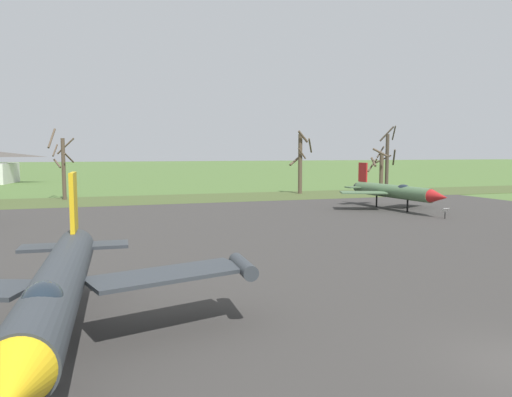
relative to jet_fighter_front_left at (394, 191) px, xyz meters
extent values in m
cube|color=#383533|center=(-17.26, -15.31, -1.87)|extent=(70.80, 55.25, 0.05)
cube|color=#45532A|center=(-17.26, 18.31, -1.86)|extent=(130.80, 12.00, 0.06)
cylinder|color=#4C6B47|center=(-0.02, 0.41, -0.04)|extent=(1.84, 11.26, 1.29)
cone|color=#B21E1E|center=(0.30, -6.19, -0.04)|extent=(1.29, 2.07, 1.19)
cylinder|color=black|center=(-0.31, 6.27, -0.04)|extent=(0.94, 0.76, 0.91)
ellipsoid|color=#19232D|center=(0.07, -1.41, 0.32)|extent=(0.91, 1.72, 0.86)
cube|color=#4C6B47|center=(-2.86, 1.00, -0.13)|extent=(4.90, 3.83, 0.12)
cube|color=#4C6B47|center=(2.75, 1.27, -0.13)|extent=(4.94, 4.12, 0.12)
cube|color=#B21E1E|center=(-0.27, 5.49, 1.64)|extent=(0.23, 1.49, 2.06)
cube|color=#4C6B47|center=(-1.37, 5.35, 0.06)|extent=(1.74, 1.29, 0.12)
cube|color=#4C6B47|center=(0.83, 5.46, 0.06)|extent=(1.74, 1.29, 0.12)
cylinder|color=black|center=(0.10, -2.05, -1.29)|extent=(0.17, 0.17, 1.21)
cylinder|color=black|center=(-0.14, 2.88, -1.29)|extent=(0.17, 0.17, 1.21)
cylinder|color=black|center=(0.35, -6.99, -1.57)|extent=(0.08, 0.08, 0.64)
cube|color=white|center=(0.35, -6.99, -1.08)|extent=(0.67, 0.36, 0.31)
cylinder|color=#33383D|center=(-29.07, -26.60, 0.07)|extent=(2.01, 11.91, 1.37)
cone|color=yellow|center=(-29.43, -33.27, 0.07)|extent=(1.34, 1.57, 1.26)
cylinder|color=black|center=(-28.73, -20.41, 0.07)|extent=(1.00, 0.80, 0.96)
ellipsoid|color=#19232D|center=(-29.23, -29.67, 0.45)|extent=(0.94, 1.77, 0.88)
cube|color=#33383D|center=(-25.85, -26.09, -0.03)|extent=(5.31, 3.14, 0.13)
cylinder|color=#33383D|center=(-23.34, -25.81, -0.03)|extent=(0.63, 2.21, 0.51)
cube|color=yellow|center=(-28.78, -21.26, 1.89)|extent=(0.25, 1.65, 2.28)
cube|color=#33383D|center=(-29.91, -21.26, 0.17)|extent=(1.79, 1.37, 0.13)
cube|color=#33383D|center=(-27.65, -21.38, 0.17)|extent=(1.79, 1.37, 0.13)
cylinder|color=black|center=(-29.21, -29.21, -1.25)|extent=(0.18, 0.18, 1.28)
cylinder|color=black|center=(-28.92, -24.00, -1.25)|extent=(0.18, 0.18, 1.28)
cylinder|color=brown|center=(-31.09, 21.33, 1.77)|extent=(0.44, 0.44, 7.32)
cylinder|color=brown|center=(-30.43, 20.89, 3.13)|extent=(1.10, 1.52, 1.22)
cylinder|color=brown|center=(-32.30, 21.64, 5.42)|extent=(0.88, 2.62, 2.42)
cylinder|color=brown|center=(-31.75, 20.98, 2.48)|extent=(0.95, 1.53, 1.08)
cylinder|color=brown|center=(-30.83, 22.29, 4.51)|extent=(2.09, 0.75, 2.00)
cylinder|color=brown|center=(-31.97, 21.53, 4.01)|extent=(0.60, 1.89, 1.47)
cylinder|color=brown|center=(-1.02, 20.63, 2.19)|extent=(0.55, 0.55, 8.15)
cylinder|color=brown|center=(-1.00, 20.09, 3.62)|extent=(1.24, 0.25, 1.52)
cylinder|color=brown|center=(-0.93, 19.95, 5.87)|extent=(1.61, 0.51, 1.63)
cylinder|color=brown|center=(0.12, 19.92, 4.68)|extent=(1.66, 2.49, 1.94)
cylinder|color=brown|center=(-1.47, 21.49, 2.56)|extent=(1.99, 1.24, 1.30)
cylinder|color=brown|center=(12.22, 21.39, 0.92)|extent=(0.57, 0.57, 5.62)
cylinder|color=brown|center=(11.49, 20.62, 3.72)|extent=(1.84, 1.76, 1.35)
cylinder|color=brown|center=(11.11, 21.76, 2.36)|extent=(1.07, 2.45, 1.38)
cylinder|color=brown|center=(11.44, 22.57, 1.87)|extent=(2.61, 1.86, 1.98)
cylinder|color=brown|center=(12.98, 22.35, 2.72)|extent=(2.13, 1.74, 1.42)
cylinder|color=#42382D|center=(13.02, 21.21, 2.25)|extent=(0.51, 0.51, 8.29)
cylinder|color=#42382D|center=(13.85, 20.88, 6.57)|extent=(0.88, 1.86, 2.05)
cylinder|color=#42382D|center=(13.43, 22.08, 6.47)|extent=(2.00, 1.12, 2.26)
cylinder|color=#42382D|center=(13.87, 20.75, 3.03)|extent=(1.21, 1.98, 2.34)
cylinder|color=#42382D|center=(12.46, 22.09, 3.83)|extent=(1.99, 1.37, 1.74)
camera|label=1|loc=(-28.13, -41.53, 3.81)|focal=34.86mm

